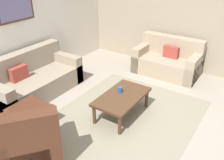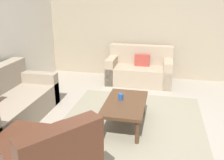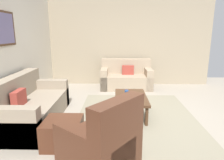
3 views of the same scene
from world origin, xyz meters
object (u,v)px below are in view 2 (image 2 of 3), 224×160
(couch_loveseat, at_px, (140,70))
(cup, at_px, (121,97))
(couch_main, at_px, (3,106))
(ottoman, at_px, (25,146))
(coffee_table, at_px, (125,105))

(couch_loveseat, xyz_separation_m, cup, (-2.09, 0.09, 0.16))
(couch_loveseat, distance_m, cup, 2.10)
(couch_loveseat, bearing_deg, cup, 177.51)
(cup, bearing_deg, couch_main, 102.60)
(ottoman, bearing_deg, couch_main, 47.27)
(couch_loveseat, bearing_deg, couch_main, 141.61)
(couch_loveseat, relative_size, ottoman, 2.74)
(couch_loveseat, bearing_deg, ottoman, 161.54)
(couch_main, relative_size, ottoman, 3.49)
(couch_loveseat, xyz_separation_m, coffee_table, (-2.17, 0.00, 0.06))
(ottoman, xyz_separation_m, cup, (1.24, -1.02, 0.26))
(couch_loveseat, xyz_separation_m, ottoman, (-3.33, 1.11, -0.10))
(coffee_table, distance_m, cup, 0.16)
(couch_main, relative_size, cup, 18.34)
(couch_loveseat, height_order, ottoman, couch_loveseat)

